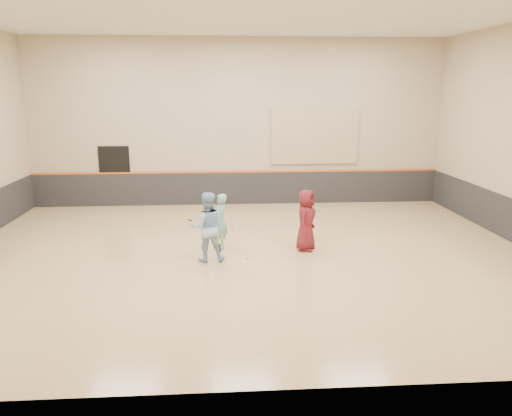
{
  "coord_description": "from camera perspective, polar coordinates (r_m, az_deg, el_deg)",
  "views": [
    {
      "loc": [
        -0.6,
        -12.26,
        4.14
      ],
      "look_at": [
        0.27,
        0.4,
        1.15
      ],
      "focal_mm": 35.0,
      "sensor_mm": 36.0,
      "label": 1
    }
  ],
  "objects": [
    {
      "name": "instructor",
      "position": [
        12.34,
        -5.62,
        -2.17
      ],
      "size": [
        0.91,
        0.75,
        1.74
      ],
      "primitive_type": "imported",
      "rotation": [
        0.0,
        0.0,
        3.25
      ],
      "color": "#95BBE6",
      "rests_on": "floor"
    },
    {
      "name": "doorway",
      "position": [
        18.89,
        -15.81,
        3.5
      ],
      "size": [
        1.1,
        0.05,
        2.2
      ],
      "primitive_type": "cube",
      "color": "black",
      "rests_on": "floor"
    },
    {
      "name": "wainscot_back",
      "position": [
        18.58,
        -2.0,
        2.27
      ],
      "size": [
        14.9,
        0.04,
        1.2
      ],
      "primitive_type": "cube",
      "color": "#232326",
      "rests_on": "floor"
    },
    {
      "name": "held_racket",
      "position": [
        12.19,
        -4.35,
        -3.45
      ],
      "size": [
        0.41,
        0.41,
        0.48
      ],
      "primitive_type": null,
      "color": "#AAC32A",
      "rests_on": "instructor"
    },
    {
      "name": "ball_in_hand",
      "position": [
        13.15,
        6.84,
        -0.81
      ],
      "size": [
        0.07,
        0.07,
        0.07
      ],
      "primitive_type": "sphere",
      "color": "#C9DD33",
      "rests_on": "young_man"
    },
    {
      "name": "room",
      "position": [
        12.72,
        -1.07,
        -1.91
      ],
      "size": [
        15.04,
        12.04,
        6.22
      ],
      "color": "tan",
      "rests_on": "ground"
    },
    {
      "name": "girl",
      "position": [
        13.35,
        -4.05,
        -1.52
      ],
      "size": [
        0.38,
        0.56,
        1.48
      ],
      "primitive_type": "imported",
      "rotation": [
        0.0,
        0.0,
        -1.52
      ],
      "color": "#6FC2B2",
      "rests_on": "floor"
    },
    {
      "name": "accent_stripe",
      "position": [
        18.46,
        -2.01,
        4.15
      ],
      "size": [
        14.9,
        0.03,
        0.06
      ],
      "primitive_type": "cube",
      "color": "#D85914",
      "rests_on": "wall_back"
    },
    {
      "name": "ball_under_racket",
      "position": [
        12.63,
        -0.97,
        -5.71
      ],
      "size": [
        0.07,
        0.07,
        0.07
      ],
      "primitive_type": "sphere",
      "color": "yellow",
      "rests_on": "floor"
    },
    {
      "name": "young_man",
      "position": [
        13.21,
        5.74,
        -1.37
      ],
      "size": [
        0.81,
        0.94,
        1.63
      ],
      "primitive_type": "imported",
      "rotation": [
        0.0,
        0.0,
        1.13
      ],
      "color": "maroon",
      "rests_on": "floor"
    },
    {
      "name": "ball_beside_spare",
      "position": [
        15.27,
        -2.7,
        -2.36
      ],
      "size": [
        0.07,
        0.07,
        0.07
      ],
      "primitive_type": "sphere",
      "color": "#B8CA2F",
      "rests_on": "floor"
    },
    {
      "name": "acoustic_panel",
      "position": [
        18.59,
        6.7,
        8.11
      ],
      "size": [
        3.2,
        0.08,
        2.0
      ],
      "primitive_type": "cube",
      "color": "tan",
      "rests_on": "wall_back"
    },
    {
      "name": "spare_racket",
      "position": [
        16.65,
        -8.07,
        -1.17
      ],
      "size": [
        0.65,
        0.65,
        0.06
      ],
      "primitive_type": null,
      "color": "#CDD82F",
      "rests_on": "floor"
    }
  ]
}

